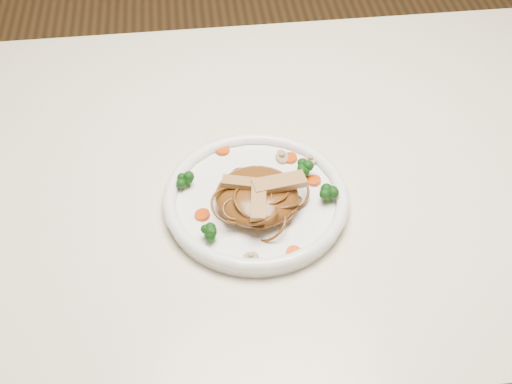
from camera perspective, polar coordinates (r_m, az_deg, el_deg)
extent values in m
cube|color=beige|center=(1.06, 2.61, 1.61)|extent=(1.20, 0.80, 0.04)
cylinder|color=brown|center=(1.61, -19.11, -1.10)|extent=(0.06, 0.06, 0.71)
cylinder|color=brown|center=(1.70, 18.67, 2.07)|extent=(0.06, 0.06, 0.71)
cylinder|color=white|center=(0.98, 0.00, -0.89)|extent=(0.32, 0.32, 0.02)
ellipsoid|color=#653013|center=(0.95, 0.07, -0.35)|extent=(0.14, 0.14, 0.04)
cube|color=tan|center=(0.94, 1.99, 0.77)|extent=(0.08, 0.04, 0.01)
cube|color=tan|center=(0.94, -1.14, 0.78)|extent=(0.06, 0.03, 0.01)
cube|color=tan|center=(0.92, 0.21, -0.82)|extent=(0.03, 0.07, 0.01)
cylinder|color=#D13F07|center=(1.03, 2.91, 2.91)|extent=(0.03, 0.03, 0.00)
cylinder|color=#D13F07|center=(0.95, -4.60, -1.94)|extent=(0.02, 0.02, 0.00)
cylinder|color=#D13F07|center=(1.00, 4.94, 0.98)|extent=(0.02, 0.02, 0.00)
cylinder|color=#D13F07|center=(1.05, -2.87, 3.59)|extent=(0.03, 0.03, 0.00)
cylinder|color=#D13F07|center=(0.91, 3.25, -5.17)|extent=(0.03, 0.03, 0.00)
cylinder|color=tan|center=(0.90, -0.42, -5.58)|extent=(0.02, 0.02, 0.01)
cylinder|color=tan|center=(1.03, 4.66, 2.73)|extent=(0.03, 0.03, 0.01)
cylinder|color=tan|center=(1.00, -6.31, 1.09)|extent=(0.03, 0.03, 0.01)
cylinder|color=tan|center=(1.03, 2.21, 2.98)|extent=(0.03, 0.03, 0.01)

